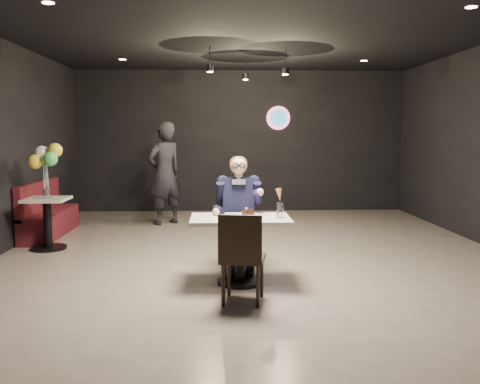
{
  "coord_description": "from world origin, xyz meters",
  "views": [
    {
      "loc": [
        -0.47,
        -6.43,
        1.68
      ],
      "look_at": [
        -0.21,
        -0.28,
        0.96
      ],
      "focal_mm": 38.0,
      "sensor_mm": 36.0,
      "label": 1
    }
  ],
  "objects_px": {
    "booth_bench": "(49,209)",
    "balloon_vase": "(46,193)",
    "chair_far": "(238,233)",
    "side_table": "(48,224)",
    "seated_man": "(238,212)",
    "main_table": "(240,250)",
    "chair_near": "(243,257)",
    "passerby": "(165,173)",
    "sundae_glass": "(280,210)"
  },
  "relations": [
    {
      "from": "seated_man",
      "to": "balloon_vase",
      "type": "xyz_separation_m",
      "value": [
        -2.72,
        1.24,
        0.1
      ]
    },
    {
      "from": "chair_near",
      "to": "booth_bench",
      "type": "height_order",
      "value": "chair_near"
    },
    {
      "from": "chair_far",
      "to": "passerby",
      "type": "bearing_deg",
      "value": 110.84
    },
    {
      "from": "chair_near",
      "to": "sundae_glass",
      "type": "bearing_deg",
      "value": 64.42
    },
    {
      "from": "seated_man",
      "to": "sundae_glass",
      "type": "bearing_deg",
      "value": -53.97
    },
    {
      "from": "balloon_vase",
      "to": "main_table",
      "type": "bearing_deg",
      "value": -33.42
    },
    {
      "from": "passerby",
      "to": "balloon_vase",
      "type": "bearing_deg",
      "value": 14.47
    },
    {
      "from": "chair_far",
      "to": "chair_near",
      "type": "height_order",
      "value": "same"
    },
    {
      "from": "booth_bench",
      "to": "side_table",
      "type": "bearing_deg",
      "value": -73.3
    },
    {
      "from": "balloon_vase",
      "to": "passerby",
      "type": "distance_m",
      "value": 2.49
    },
    {
      "from": "seated_man",
      "to": "booth_bench",
      "type": "distance_m",
      "value": 3.77
    },
    {
      "from": "chair_far",
      "to": "main_table",
      "type": "bearing_deg",
      "value": -90.0
    },
    {
      "from": "seated_man",
      "to": "sundae_glass",
      "type": "xyz_separation_m",
      "value": [
        0.44,
        -0.6,
        0.11
      ]
    },
    {
      "from": "main_table",
      "to": "seated_man",
      "type": "relative_size",
      "value": 0.76
    },
    {
      "from": "seated_man",
      "to": "booth_bench",
      "type": "relative_size",
      "value": 0.81
    },
    {
      "from": "chair_far",
      "to": "booth_bench",
      "type": "bearing_deg",
      "value": 143.37
    },
    {
      "from": "seated_man",
      "to": "sundae_glass",
      "type": "distance_m",
      "value": 0.75
    },
    {
      "from": "main_table",
      "to": "passerby",
      "type": "xyz_separation_m",
      "value": [
        -1.23,
        3.79,
        0.57
      ]
    },
    {
      "from": "seated_man",
      "to": "balloon_vase",
      "type": "distance_m",
      "value": 2.99
    },
    {
      "from": "sundae_glass",
      "to": "booth_bench",
      "type": "height_order",
      "value": "sundae_glass"
    },
    {
      "from": "seated_man",
      "to": "passerby",
      "type": "distance_m",
      "value": 3.48
    },
    {
      "from": "chair_far",
      "to": "chair_near",
      "type": "distance_m",
      "value": 1.18
    },
    {
      "from": "main_table",
      "to": "chair_far",
      "type": "bearing_deg",
      "value": 90.0
    },
    {
      "from": "seated_man",
      "to": "balloon_vase",
      "type": "relative_size",
      "value": 10.09
    },
    {
      "from": "booth_bench",
      "to": "sundae_glass",
      "type": "bearing_deg",
      "value": -39.45
    },
    {
      "from": "passerby",
      "to": "seated_man",
      "type": "bearing_deg",
      "value": 71.81
    },
    {
      "from": "seated_man",
      "to": "booth_bench",
      "type": "bearing_deg",
      "value": 143.37
    },
    {
      "from": "main_table",
      "to": "booth_bench",
      "type": "relative_size",
      "value": 0.62
    },
    {
      "from": "booth_bench",
      "to": "passerby",
      "type": "xyz_separation_m",
      "value": [
        1.78,
        1.0,
        0.5
      ]
    },
    {
      "from": "chair_near",
      "to": "passerby",
      "type": "distance_m",
      "value": 4.62
    },
    {
      "from": "main_table",
      "to": "side_table",
      "type": "xyz_separation_m",
      "value": [
        -2.72,
        1.79,
        -0.01
      ]
    },
    {
      "from": "chair_far",
      "to": "booth_bench",
      "type": "height_order",
      "value": "chair_far"
    },
    {
      "from": "chair_far",
      "to": "balloon_vase",
      "type": "bearing_deg",
      "value": 155.43
    },
    {
      "from": "seated_man",
      "to": "chair_far",
      "type": "bearing_deg",
      "value": -116.57
    },
    {
      "from": "booth_bench",
      "to": "balloon_vase",
      "type": "relative_size",
      "value": 12.5
    },
    {
      "from": "seated_man",
      "to": "side_table",
      "type": "xyz_separation_m",
      "value": [
        -2.72,
        1.24,
        -0.36
      ]
    },
    {
      "from": "chair_near",
      "to": "passerby",
      "type": "xyz_separation_m",
      "value": [
        -1.23,
        4.43,
        0.48
      ]
    },
    {
      "from": "main_table",
      "to": "balloon_vase",
      "type": "relative_size",
      "value": 7.7
    },
    {
      "from": "chair_far",
      "to": "side_table",
      "type": "bearing_deg",
      "value": 155.43
    },
    {
      "from": "chair_far",
      "to": "chair_near",
      "type": "bearing_deg",
      "value": -90.0
    },
    {
      "from": "chair_near",
      "to": "balloon_vase",
      "type": "bearing_deg",
      "value": 149.24
    },
    {
      "from": "seated_man",
      "to": "main_table",
      "type": "bearing_deg",
      "value": -90.0
    },
    {
      "from": "main_table",
      "to": "side_table",
      "type": "distance_m",
      "value": 3.25
    },
    {
      "from": "chair_near",
      "to": "passerby",
      "type": "height_order",
      "value": "passerby"
    },
    {
      "from": "chair_far",
      "to": "balloon_vase",
      "type": "relative_size",
      "value": 6.44
    },
    {
      "from": "chair_near",
      "to": "side_table",
      "type": "height_order",
      "value": "chair_near"
    },
    {
      "from": "chair_far",
      "to": "seated_man",
      "type": "relative_size",
      "value": 0.64
    },
    {
      "from": "sundae_glass",
      "to": "side_table",
      "type": "bearing_deg",
      "value": 149.72
    },
    {
      "from": "chair_near",
      "to": "side_table",
      "type": "xyz_separation_m",
      "value": [
        -2.72,
        2.43,
        -0.1
      ]
    },
    {
      "from": "side_table",
      "to": "passerby",
      "type": "height_order",
      "value": "passerby"
    }
  ]
}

